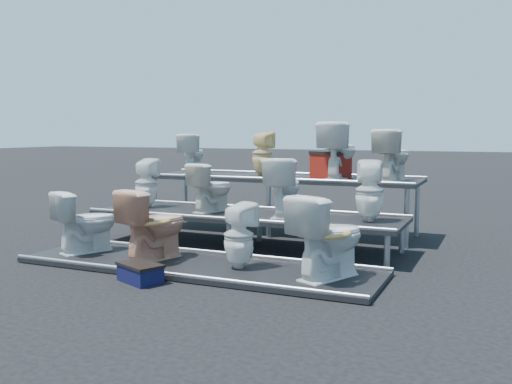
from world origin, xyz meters
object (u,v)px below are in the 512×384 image
at_px(toilet_8, 192,154).
at_px(toilet_3, 328,236).
at_px(toilet_10, 339,150).
at_px(toilet_11, 393,155).
at_px(toilet_7, 369,191).
at_px(toilet_2, 239,236).
at_px(toilet_1, 154,224).
at_px(toilet_5, 211,187).
at_px(toilet_6, 283,187).
at_px(toilet_4, 146,183).
at_px(toilet_9, 262,154).
at_px(red_crate, 331,166).
at_px(step_stool, 140,274).
at_px(toilet_0, 86,221).

bearing_deg(toilet_8, toilet_3, 124.54).
relative_size(toilet_3, toilet_10, 1.04).
relative_size(toilet_3, toilet_11, 1.19).
height_order(toilet_7, toilet_10, toilet_10).
bearing_deg(toilet_10, toilet_2, 82.50).
relative_size(toilet_1, toilet_5, 1.25).
bearing_deg(toilet_6, toilet_4, -10.56).
height_order(toilet_9, red_crate, toilet_9).
bearing_deg(toilet_3, toilet_10, -52.44).
bearing_deg(step_stool, toilet_10, 94.40).
bearing_deg(toilet_4, toilet_1, 122.37).
xyz_separation_m(toilet_6, toilet_11, (1.15, 1.30, 0.38)).
xyz_separation_m(toilet_4, step_stool, (1.32, -2.04, -0.73)).
relative_size(toilet_2, toilet_8, 1.11).
bearing_deg(toilet_7, toilet_10, -73.26).
distance_m(toilet_1, toilet_7, 2.61).
distance_m(toilet_5, red_crate, 1.86).
bearing_deg(toilet_5, toilet_8, -35.11).
relative_size(toilet_7, toilet_9, 1.08).
xyz_separation_m(toilet_3, toilet_7, (0.12, 1.30, 0.34)).
relative_size(toilet_0, toilet_2, 1.06).
xyz_separation_m(toilet_0, toilet_5, (1.06, 1.30, 0.35)).
bearing_deg(toilet_4, toilet_7, 174.83).
bearing_deg(toilet_2, toilet_0, 21.03).
height_order(toilet_5, toilet_6, toilet_6).
xyz_separation_m(toilet_10, red_crate, (-0.13, 0.02, -0.24)).
bearing_deg(toilet_3, toilet_11, -69.51).
height_order(toilet_0, toilet_3, toilet_3).
relative_size(toilet_8, step_stool, 1.38).
distance_m(toilet_8, toilet_10, 2.47).
bearing_deg(toilet_0, toilet_1, -156.27).
distance_m(toilet_1, toilet_9, 2.71).
bearing_deg(toilet_1, toilet_3, -163.26).
bearing_deg(toilet_8, toilet_1, 95.38).
height_order(toilet_2, toilet_10, toilet_10).
relative_size(toilet_2, toilet_10, 0.87).
bearing_deg(toilet_8, toilet_2, 113.29).
xyz_separation_m(toilet_1, toilet_11, (2.27, 2.60, 0.74)).
distance_m(toilet_0, toilet_3, 3.11).
height_order(toilet_1, toilet_3, toilet_3).
relative_size(toilet_0, toilet_7, 1.02).
relative_size(toilet_4, toilet_5, 1.06).
relative_size(toilet_10, step_stool, 1.76).
bearing_deg(toilet_9, red_crate, -172.13).
relative_size(toilet_6, toilet_8, 1.17).
height_order(toilet_7, toilet_9, toilet_9).
height_order(toilet_4, toilet_6, toilet_6).
xyz_separation_m(toilet_4, toilet_8, (0.01, 1.30, 0.37)).
distance_m(toilet_9, red_crate, 1.10).
bearing_deg(red_crate, toilet_5, -111.36).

